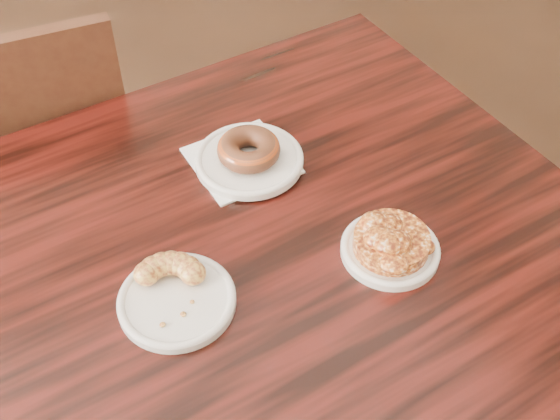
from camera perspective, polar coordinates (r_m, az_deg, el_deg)
name	(u,v)px	position (r m, az deg, el deg)	size (l,w,h in m)	color
cafe_table	(286,382)	(1.34, 0.48, -13.77)	(0.95, 0.95, 0.75)	black
chair_far	(28,169)	(1.69, -19.80, 3.15)	(0.48, 0.48, 0.90)	black
napkin	(241,161)	(1.17, -3.16, 4.03)	(0.15, 0.15, 0.00)	white
plate_donut	(249,160)	(1.15, -2.52, 4.07)	(0.18, 0.18, 0.01)	white
plate_cruller	(177,301)	(0.98, -8.38, -7.33)	(0.16, 0.16, 0.01)	silver
plate_fritter	(390,250)	(1.04, 8.93, -3.23)	(0.14, 0.14, 0.01)	white
glazed_donut	(249,149)	(1.14, -2.56, 4.97)	(0.10, 0.10, 0.04)	#983F16
apple_fritter	(392,239)	(1.02, 9.08, -2.35)	(0.15, 0.15, 0.04)	#431307
cruller_fragment	(175,291)	(0.96, -8.52, -6.53)	(0.12, 0.12, 0.03)	brown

